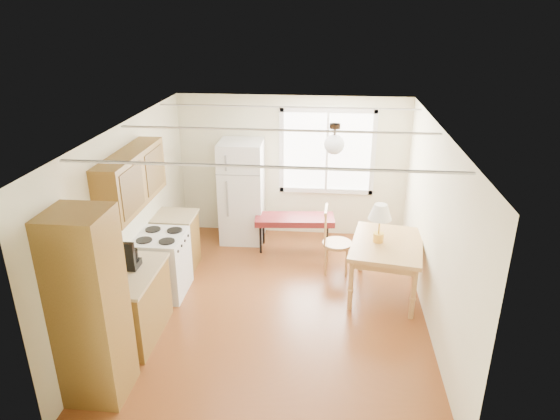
# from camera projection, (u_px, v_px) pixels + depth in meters

# --- Properties ---
(room_shell) EXTENTS (4.60, 5.60, 2.62)m
(room_shell) POSITION_uv_depth(u_px,v_px,m) (277.00, 224.00, 6.49)
(room_shell) COLOR #5B2B12
(room_shell) RESTS_ON ground
(kitchen_run) EXTENTS (0.65, 3.40, 2.20)m
(kitchen_run) POSITION_uv_depth(u_px,v_px,m) (135.00, 268.00, 6.22)
(kitchen_run) COLOR brown
(kitchen_run) RESTS_ON ground
(window_unit) EXTENTS (1.64, 0.05, 1.51)m
(window_unit) POSITION_uv_depth(u_px,v_px,m) (327.00, 152.00, 8.60)
(window_unit) COLOR white
(window_unit) RESTS_ON room_shell
(pendant_light) EXTENTS (0.26, 0.26, 0.40)m
(pendant_light) POSITION_uv_depth(u_px,v_px,m) (334.00, 143.00, 6.42)
(pendant_light) COLOR black
(pendant_light) RESTS_ON room_shell
(refrigerator) EXTENTS (0.75, 0.77, 1.78)m
(refrigerator) POSITION_uv_depth(u_px,v_px,m) (242.00, 192.00, 8.66)
(refrigerator) COLOR white
(refrigerator) RESTS_ON ground
(bench) EXTENTS (1.36, 0.60, 0.61)m
(bench) POSITION_uv_depth(u_px,v_px,m) (295.00, 220.00, 8.37)
(bench) COLOR #551416
(bench) RESTS_ON ground
(dining_table) EXTENTS (1.16, 1.43, 0.80)m
(dining_table) POSITION_uv_depth(u_px,v_px,m) (387.00, 249.00, 7.03)
(dining_table) COLOR #A87740
(dining_table) RESTS_ON ground
(chair) EXTENTS (0.46, 0.46, 1.05)m
(chair) POSITION_uv_depth(u_px,v_px,m) (331.00, 236.00, 7.66)
(chair) COLOR #A87740
(chair) RESTS_ON ground
(table_lamp) EXTENTS (0.32, 0.32, 0.56)m
(table_lamp) POSITION_uv_depth(u_px,v_px,m) (380.00, 215.00, 6.86)
(table_lamp) COLOR gold
(table_lamp) RESTS_ON dining_table
(coffee_maker) EXTENTS (0.19, 0.25, 0.38)m
(coffee_maker) POSITION_uv_depth(u_px,v_px,m) (130.00, 258.00, 6.05)
(coffee_maker) COLOR black
(coffee_maker) RESTS_ON kitchen_run
(kettle) EXTENTS (0.11, 0.11, 0.22)m
(kettle) POSITION_uv_depth(u_px,v_px,m) (131.00, 260.00, 6.10)
(kettle) COLOR red
(kettle) RESTS_ON kitchen_run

